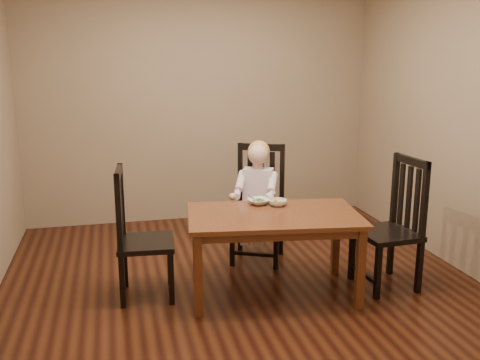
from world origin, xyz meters
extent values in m
cube|color=#421E0D|center=(0.00, 0.00, 0.00)|extent=(4.00, 4.00, 0.01)
cube|color=#947C5E|center=(0.00, 2.00, 1.35)|extent=(4.00, 0.01, 2.70)
cube|color=#947C5E|center=(0.00, -2.00, 1.35)|extent=(4.00, 0.01, 2.70)
cube|color=#947C5E|center=(2.00, 0.00, 1.35)|extent=(0.01, 4.00, 2.70)
cube|color=#452410|center=(0.21, -0.22, 0.66)|extent=(1.45, 0.99, 0.04)
cube|color=#452410|center=(0.21, -0.22, 0.60)|extent=(1.33, 0.86, 0.07)
cube|color=#452410|center=(-0.44, -0.48, 0.32)|extent=(0.07, 0.07, 0.64)
cube|color=#452410|center=(0.77, -0.65, 0.32)|extent=(0.07, 0.07, 0.64)
cube|color=#452410|center=(-0.35, 0.20, 0.32)|extent=(0.07, 0.07, 0.64)
cube|color=#452410|center=(0.86, 0.03, 0.32)|extent=(0.07, 0.07, 0.64)
cube|color=black|center=(0.28, 0.51, 0.46)|extent=(0.61, 0.60, 0.04)
cube|color=black|center=(0.54, 0.60, 0.22)|extent=(0.06, 0.06, 0.44)
cube|color=black|center=(0.17, 0.76, 0.22)|extent=(0.06, 0.06, 0.44)
cube|color=black|center=(0.38, 0.25, 0.22)|extent=(0.06, 0.06, 0.44)
cube|color=black|center=(0.01, 0.41, 0.22)|extent=(0.06, 0.06, 0.44)
cube|color=black|center=(0.54, 0.60, 0.78)|extent=(0.06, 0.06, 0.61)
cube|color=black|center=(0.17, 0.76, 0.78)|extent=(0.06, 0.06, 0.61)
cube|color=black|center=(0.36, 0.68, 1.05)|extent=(0.42, 0.22, 0.06)
cube|color=black|center=(0.45, 0.64, 0.75)|extent=(0.05, 0.04, 0.52)
cube|color=black|center=(0.36, 0.68, 0.75)|extent=(0.05, 0.04, 0.52)
cube|color=black|center=(0.26, 0.72, 0.75)|extent=(0.05, 0.04, 0.52)
cube|color=black|center=(-0.79, -0.03, 0.45)|extent=(0.47, 0.49, 0.04)
cube|color=black|center=(-0.96, 0.18, 0.21)|extent=(0.04, 0.04, 0.42)
cube|color=black|center=(-0.99, -0.21, 0.21)|extent=(0.04, 0.04, 0.42)
cube|color=black|center=(-0.59, 0.15, 0.21)|extent=(0.04, 0.04, 0.42)
cube|color=black|center=(-0.62, -0.24, 0.21)|extent=(0.04, 0.04, 0.42)
cube|color=black|center=(-0.96, 0.18, 0.76)|extent=(0.04, 0.04, 0.59)
cube|color=black|center=(-0.99, -0.21, 0.76)|extent=(0.04, 0.04, 0.59)
cube|color=black|center=(-0.97, -0.02, 1.02)|extent=(0.07, 0.44, 0.06)
cube|color=black|center=(-0.97, 0.09, 0.73)|extent=(0.02, 0.05, 0.51)
cube|color=black|center=(-0.97, -0.02, 0.73)|extent=(0.02, 0.05, 0.51)
cube|color=black|center=(-0.98, -0.12, 0.73)|extent=(0.02, 0.05, 0.51)
cube|color=black|center=(1.16, -0.31, 0.46)|extent=(0.48, 0.50, 0.04)
cube|color=black|center=(1.37, -0.50, 0.22)|extent=(0.05, 0.05, 0.44)
cube|color=black|center=(1.34, -0.09, 0.22)|extent=(0.05, 0.05, 0.44)
cube|color=black|center=(0.98, -0.53, 0.22)|extent=(0.05, 0.05, 0.44)
cube|color=black|center=(0.95, -0.12, 0.22)|extent=(0.05, 0.05, 0.44)
cube|color=black|center=(1.37, -0.50, 0.79)|extent=(0.05, 0.05, 0.61)
cube|color=black|center=(1.34, -0.09, 0.79)|extent=(0.05, 0.05, 0.61)
cube|color=black|center=(1.35, -0.30, 1.06)|extent=(0.07, 0.45, 0.06)
cube|color=black|center=(1.36, -0.40, 0.76)|extent=(0.03, 0.05, 0.53)
cube|color=black|center=(1.35, -0.30, 0.76)|extent=(0.03, 0.05, 0.53)
cube|color=black|center=(1.34, -0.19, 0.76)|extent=(0.03, 0.05, 0.53)
imported|color=silver|center=(0.17, 0.07, 0.70)|extent=(0.22, 0.22, 0.04)
imported|color=silver|center=(0.31, -0.01, 0.70)|extent=(0.16, 0.16, 0.05)
cube|color=silver|center=(0.12, 0.06, 0.73)|extent=(0.09, 0.10, 0.05)
cube|color=silver|center=(0.12, 0.06, 0.71)|extent=(0.04, 0.04, 0.01)
camera|label=1|loc=(-1.00, -4.11, 1.90)|focal=40.00mm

